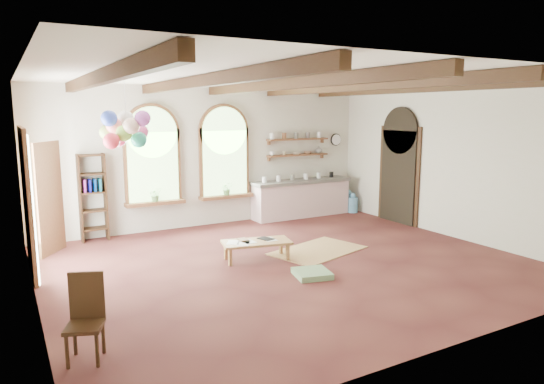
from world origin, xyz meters
TOP-DOWN VIEW (x-y plane):
  - floor at (0.00, 0.00)m, footprint 8.00×8.00m
  - ceiling_beams at (0.00, 0.00)m, footprint 6.20×6.80m
  - window_left at (-1.40, 3.43)m, footprint 1.30×0.28m
  - window_right at (0.30, 3.43)m, footprint 1.30×0.28m
  - left_doorway at (-3.95, 1.80)m, footprint 0.10×1.90m
  - right_doorway at (3.95, 1.50)m, footprint 0.10×1.30m
  - kitchen_counter at (2.30, 3.20)m, footprint 2.68×0.62m
  - wall_shelf_lower at (2.30, 3.38)m, footprint 1.70×0.24m
  - wall_shelf_upper at (2.30, 3.38)m, footprint 1.70×0.24m
  - wall_clock at (3.55, 3.45)m, footprint 0.32×0.04m
  - bookshelf at (-2.70, 3.32)m, footprint 0.53×0.32m
  - coffee_table at (-0.40, 0.48)m, footprint 1.31×0.82m
  - side_chair at (-3.64, -1.78)m, footprint 0.48×0.48m
  - floor_mat at (0.88, 0.40)m, footprint 2.01×1.55m
  - floor_cushion at (-0.03, -0.75)m, footprint 0.66×0.66m
  - water_jug_a at (3.75, 2.93)m, footprint 0.27×0.27m
  - water_jug_b at (3.82, 3.20)m, footprint 0.29×0.29m
  - balloon_cluster at (-2.41, 1.34)m, footprint 0.83×0.88m
  - table_book at (-0.66, 0.66)m, footprint 0.17×0.24m
  - tablet at (-0.18, 0.53)m, footprint 0.27×0.33m
  - potted_plant_left at (-1.40, 3.32)m, footprint 0.27×0.23m
  - potted_plant_right at (0.30, 3.32)m, footprint 0.27×0.23m
  - shelf_cup_a at (1.55, 3.38)m, footprint 0.12×0.10m
  - shelf_cup_b at (1.90, 3.38)m, footprint 0.10×0.10m
  - shelf_bowl_a at (2.25, 3.38)m, footprint 0.22×0.22m
  - shelf_bowl_b at (2.60, 3.38)m, footprint 0.20×0.20m
  - shelf_vase at (2.95, 3.38)m, footprint 0.18×0.18m

SIDE VIEW (x-z plane):
  - floor at x=0.00m, z-range 0.00..0.00m
  - floor_mat at x=0.88m, z-range 0.00..0.02m
  - floor_cushion at x=-0.03m, z-range 0.00..0.09m
  - water_jug_a at x=3.75m, z-range -0.04..0.49m
  - water_jug_b at x=3.82m, z-range -0.04..0.52m
  - side_chair at x=-3.64m, z-range -0.20..0.74m
  - coffee_table at x=-0.40m, z-range 0.13..0.48m
  - tablet at x=-0.18m, z-range 0.35..0.36m
  - table_book at x=-0.66m, z-range 0.35..0.37m
  - kitchen_counter at x=2.30m, z-range 0.01..0.95m
  - potted_plant_left at x=-1.40m, z-range 0.70..1.00m
  - potted_plant_right at x=0.30m, z-range 0.70..1.00m
  - bookshelf at x=-2.70m, z-range 0.00..1.80m
  - right_doorway at x=3.95m, z-range -0.10..2.30m
  - left_doorway at x=-3.95m, z-range -0.10..2.40m
  - wall_shelf_lower at x=2.30m, z-range 1.53..1.57m
  - shelf_bowl_a at x=2.25m, z-range 1.57..1.62m
  - shelf_bowl_b at x=2.60m, z-range 1.57..1.63m
  - shelf_cup_b at x=1.90m, z-range 1.57..1.66m
  - shelf_cup_a at x=1.55m, z-range 1.57..1.67m
  - window_left at x=-1.40m, z-range 0.53..2.73m
  - window_right at x=0.30m, z-range 0.53..2.73m
  - shelf_vase at x=2.95m, z-range 1.57..1.76m
  - wall_clock at x=3.55m, z-range 1.74..2.06m
  - wall_shelf_upper at x=2.30m, z-range 1.93..1.97m
  - balloon_cluster at x=-2.41m, z-range 1.75..2.92m
  - ceiling_beams at x=0.00m, z-range 3.01..3.19m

